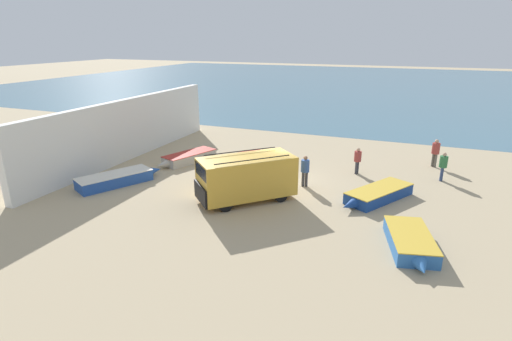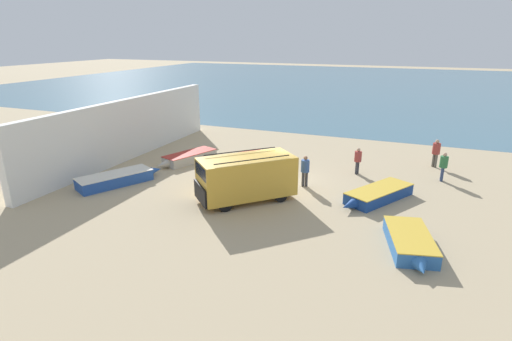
{
  "view_description": "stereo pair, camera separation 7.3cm",
  "coord_description": "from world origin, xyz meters",
  "views": [
    {
      "loc": [
        6.42,
        -19.85,
        7.78
      ],
      "look_at": [
        -1.06,
        -1.15,
        1.0
      ],
      "focal_mm": 28.0,
      "sensor_mm": 36.0,
      "label": 1
    },
    {
      "loc": [
        6.49,
        -19.83,
        7.78
      ],
      "look_at": [
        -1.06,
        -1.15,
        1.0
      ],
      "focal_mm": 28.0,
      "sensor_mm": 36.0,
      "label": 2
    }
  ],
  "objects": [
    {
      "name": "fishing_rowboat_4",
      "position": [
        -2.32,
        3.02,
        0.26
      ],
      "size": [
        4.11,
        3.27,
        0.51
      ],
      "rotation": [
        0.0,
        0.0,
        2.58
      ],
      "color": "navy",
      "rests_on": "ground_plane"
    },
    {
      "name": "fishing_rowboat_3",
      "position": [
        -8.4,
        -3.41,
        0.32
      ],
      "size": [
        3.05,
        4.74,
        0.63
      ],
      "rotation": [
        0.0,
        0.0,
        1.1
      ],
      "color": "#234CA3",
      "rests_on": "ground_plane"
    },
    {
      "name": "fisherman_2",
      "position": [
        1.3,
        0.09,
        1.04
      ],
      "size": [
        0.46,
        0.46,
        1.73
      ],
      "rotation": [
        0.0,
        0.0,
        5.05
      ],
      "color": "#38383D",
      "rests_on": "ground_plane"
    },
    {
      "name": "fisherman_3",
      "position": [
        8.27,
        3.84,
        0.99
      ],
      "size": [
        0.44,
        0.44,
        1.66
      ],
      "rotation": [
        0.0,
        0.0,
        0.04
      ],
      "color": "navy",
      "rests_on": "ground_plane"
    },
    {
      "name": "parked_van",
      "position": [
        -0.89,
        -2.87,
        1.23
      ],
      "size": [
        4.73,
        4.75,
        2.36
      ],
      "rotation": [
        0.0,
        0.0,
        3.93
      ],
      "color": "gold",
      "rests_on": "ground_plane"
    },
    {
      "name": "fishing_rowboat_0",
      "position": [
        6.88,
        -5.02,
        0.3
      ],
      "size": [
        2.21,
        3.95,
        0.6
      ],
      "rotation": [
        0.0,
        0.0,
        4.95
      ],
      "color": "#2D66AD",
      "rests_on": "ground_plane"
    },
    {
      "name": "fisherman_0",
      "position": [
        7.93,
        6.46,
        1.06
      ],
      "size": [
        0.46,
        0.46,
        1.77
      ],
      "rotation": [
        0.0,
        0.0,
        0.86
      ],
      "color": "#5B564C",
      "rests_on": "ground_plane"
    },
    {
      "name": "fisherman_1",
      "position": [
        3.63,
        3.3,
        0.95
      ],
      "size": [
        0.42,
        0.42,
        1.59
      ],
      "rotation": [
        0.0,
        0.0,
        5.92
      ],
      "color": "#38383D",
      "rests_on": "ground_plane"
    },
    {
      "name": "ground_plane",
      "position": [
        0.0,
        0.0,
        0.0
      ],
      "size": [
        200.0,
        200.0,
        0.0
      ],
      "primitive_type": "plane",
      "color": "tan"
    },
    {
      "name": "sea_water",
      "position": [
        0.0,
        52.0,
        0.0
      ],
      "size": [
        120.0,
        80.0,
        0.01
      ],
      "primitive_type": "cube",
      "color": "#477084",
      "rests_on": "ground_plane"
    },
    {
      "name": "harbor_wall",
      "position": [
        -11.05,
        1.0,
        1.97
      ],
      "size": [
        0.5,
        17.99,
        3.94
      ],
      "primitive_type": "cube",
      "color": "silver",
      "rests_on": "ground_plane"
    },
    {
      "name": "fishing_rowboat_1",
      "position": [
        5.18,
        -0.41,
        0.29
      ],
      "size": [
        3.2,
        4.53,
        0.59
      ],
      "rotation": [
        0.0,
        0.0,
        4.18
      ],
      "color": "navy",
      "rests_on": "ground_plane"
    },
    {
      "name": "fishing_rowboat_2",
      "position": [
        -6.93,
        1.57,
        0.3
      ],
      "size": [
        2.44,
        4.42,
        0.6
      ],
      "rotation": [
        0.0,
        0.0,
        4.37
      ],
      "color": "#ADA89E",
      "rests_on": "ground_plane"
    }
  ]
}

